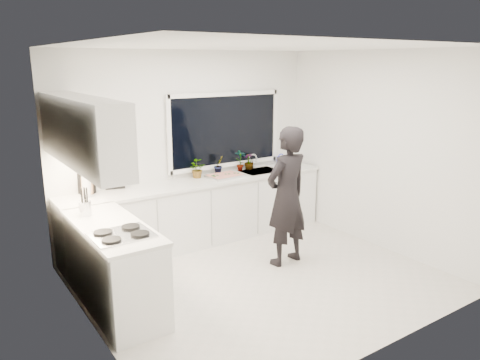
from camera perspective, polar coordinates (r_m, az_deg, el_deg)
floor at (r=5.77m, az=2.61°, el=-12.01°), size 4.00×3.50×0.02m
wall_back at (r=6.77m, az=-6.25°, el=4.03°), size 4.00×0.02×2.70m
wall_left at (r=4.43m, az=-18.45°, el=-2.08°), size 0.02×3.50×2.70m
wall_right at (r=6.69m, az=16.67°, el=3.40°), size 0.02×3.50×2.70m
ceiling at (r=5.18m, az=2.96°, el=16.10°), size 4.00×3.50×0.02m
window at (r=7.01m, az=-1.81°, el=6.11°), size 1.80×0.02×1.00m
base_cabinets_back at (r=6.73m, az=-4.79°, el=-4.00°), size 3.92×0.58×0.88m
base_cabinets_left at (r=5.15m, az=-15.09°, el=-10.34°), size 0.58×1.60×0.88m
countertop_back at (r=6.59m, az=-4.83°, el=-0.22°), size 3.94×0.62×0.04m
countertop_left at (r=4.98m, az=-15.43°, el=-5.51°), size 0.62×1.60×0.04m
upper_cabinets at (r=5.05m, az=-18.74°, el=5.64°), size 0.34×2.10×0.70m
sink at (r=7.16m, az=2.45°, el=0.74°), size 0.58×0.42×0.14m
faucet at (r=7.28m, az=1.52°, el=2.27°), size 0.03×0.03×0.22m
stovetop at (r=4.65m, az=-14.26°, el=-6.40°), size 0.56×0.48×0.03m
person at (r=5.92m, az=5.71°, el=-2.01°), size 0.70×0.50×1.78m
pizza_tray at (r=6.76m, az=-1.87°, el=0.49°), size 0.51×0.39×0.03m
pizza at (r=6.76m, az=-1.87°, el=0.63°), size 0.47×0.35×0.01m
watering_can at (r=7.59m, az=5.01°, el=2.35°), size 0.15×0.15×0.13m
paper_towel_roll at (r=6.07m, az=-18.19°, el=-0.69°), size 0.11×0.11×0.26m
knife_block at (r=6.12m, az=-18.12°, el=-0.76°), size 0.16×0.15×0.22m
utensil_crock at (r=5.33m, az=-18.35°, el=-3.31°), size 0.13×0.13×0.16m
picture_frame_large at (r=6.21m, az=-18.18°, el=-0.27°), size 0.21×0.11×0.28m
picture_frame_small at (r=6.32m, az=-15.04°, el=0.28°), size 0.25×0.09×0.30m
herb_plants at (r=6.91m, az=-2.39°, el=1.85°), size 1.13×0.29×0.33m
soap_bottles at (r=7.36m, az=6.74°, el=2.42°), size 0.15×0.15×0.28m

